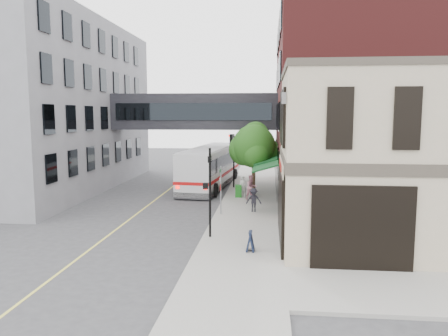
% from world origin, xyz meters
% --- Properties ---
extents(ground, '(120.00, 120.00, 0.00)m').
position_xyz_m(ground, '(0.00, 0.00, 0.00)').
color(ground, '#38383A').
rests_on(ground, ground).
extents(sidewalk_main, '(4.00, 60.00, 0.15)m').
position_xyz_m(sidewalk_main, '(2.00, 14.00, 0.07)').
color(sidewalk_main, gray).
rests_on(sidewalk_main, ground).
extents(corner_building, '(10.19, 8.12, 8.45)m').
position_xyz_m(corner_building, '(8.97, 2.00, 4.21)').
color(corner_building, tan).
rests_on(corner_building, ground).
extents(brick_building, '(13.76, 18.00, 14.00)m').
position_xyz_m(brick_building, '(9.98, 15.00, 6.99)').
color(brick_building, '#4C1818').
rests_on(brick_building, ground).
extents(opposite_building, '(14.00, 24.00, 14.00)m').
position_xyz_m(opposite_building, '(-17.00, 16.00, 7.00)').
color(opposite_building, slate).
rests_on(opposite_building, ground).
extents(skyway_bridge, '(14.00, 3.18, 3.00)m').
position_xyz_m(skyway_bridge, '(-3.00, 18.00, 6.50)').
color(skyway_bridge, black).
rests_on(skyway_bridge, ground).
extents(traffic_signal_near, '(0.44, 0.22, 4.60)m').
position_xyz_m(traffic_signal_near, '(0.37, 2.00, 2.98)').
color(traffic_signal_near, black).
rests_on(traffic_signal_near, sidewalk_main).
extents(traffic_signal_far, '(0.53, 0.28, 4.50)m').
position_xyz_m(traffic_signal_far, '(0.26, 17.00, 3.34)').
color(traffic_signal_far, black).
rests_on(traffic_signal_far, sidewalk_main).
extents(street_sign_pole, '(0.08, 0.75, 3.00)m').
position_xyz_m(street_sign_pole, '(0.39, 7.00, 1.93)').
color(street_sign_pole, gray).
rests_on(street_sign_pole, sidewalk_main).
extents(street_tree, '(3.80, 3.20, 5.60)m').
position_xyz_m(street_tree, '(2.19, 13.22, 3.91)').
color(street_tree, '#382619').
rests_on(street_tree, sidewalk_main).
extents(lane_marking, '(0.12, 40.00, 0.01)m').
position_xyz_m(lane_marking, '(-5.00, 10.00, 0.01)').
color(lane_marking, '#D8CC4C').
rests_on(lane_marking, ground).
extents(bus, '(4.01, 12.84, 3.40)m').
position_xyz_m(bus, '(-1.67, 17.90, 1.90)').
color(bus, silver).
rests_on(bus, ground).
extents(pedestrian_a, '(0.62, 0.45, 1.57)m').
position_xyz_m(pedestrian_a, '(1.42, 12.79, 0.94)').
color(pedestrian_a, beige).
rests_on(pedestrian_a, sidewalk_main).
extents(pedestrian_b, '(1.09, 1.03, 1.79)m').
position_xyz_m(pedestrian_b, '(2.09, 11.87, 1.05)').
color(pedestrian_b, '#C68091').
rests_on(pedestrian_b, sidewalk_main).
extents(pedestrian_c, '(0.98, 0.58, 1.50)m').
position_xyz_m(pedestrian_c, '(2.39, 7.95, 0.90)').
color(pedestrian_c, black).
rests_on(pedestrian_c, sidewalk_main).
extents(newspaper_box, '(0.48, 0.43, 0.93)m').
position_xyz_m(newspaper_box, '(1.09, 12.69, 0.61)').
color(newspaper_box, '#166117').
rests_on(newspaper_box, sidewalk_main).
extents(sandwich_board, '(0.35, 0.53, 0.92)m').
position_xyz_m(sandwich_board, '(2.52, -0.11, 0.61)').
color(sandwich_board, black).
rests_on(sandwich_board, sidewalk_main).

